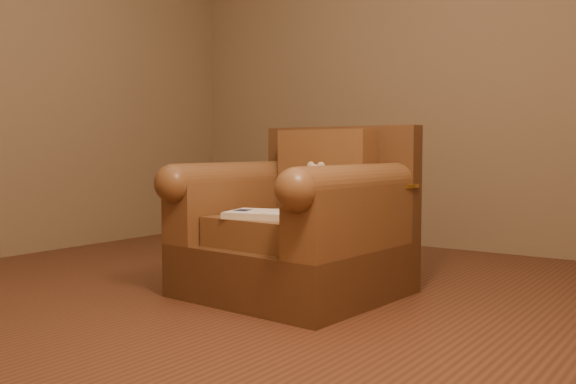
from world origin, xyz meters
The scene contains 5 objects.
floor centered at (0.00, 0.00, 0.00)m, with size 4.00×4.00×0.00m, color brown.
armchair centered at (0.32, 0.09, 0.34)m, with size 1.05×1.01×0.89m.
teddy_bear centered at (0.35, 0.17, 0.53)m, with size 0.20×0.23×0.28m.
guidebook centered at (0.34, -0.17, 0.44)m, with size 0.48×0.36×0.04m.
side_table centered at (0.65, 0.39, 0.31)m, with size 0.42×0.42×0.58m.
Camera 1 is at (2.22, -2.69, 0.78)m, focal length 40.00 mm.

